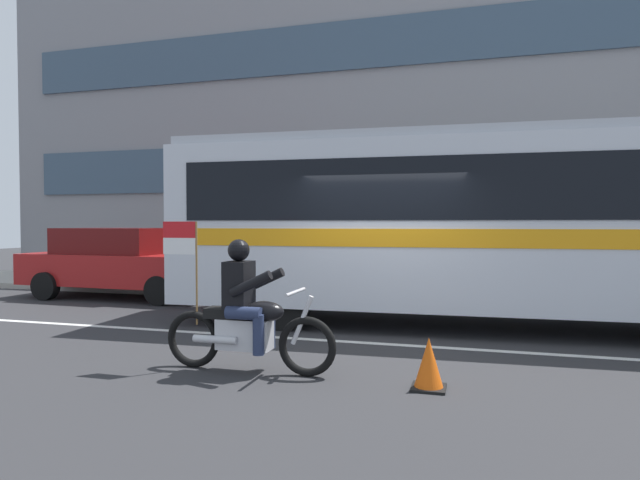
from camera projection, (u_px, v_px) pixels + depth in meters
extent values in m
plane|color=#2B2B2D|center=(384.00, 335.00, 8.46)|extent=(60.00, 60.00, 0.00)
cube|color=#A39E93|center=(418.00, 291.00, 13.36)|extent=(28.00, 3.80, 0.15)
cube|color=silver|center=(377.00, 343.00, 7.88)|extent=(26.60, 0.14, 0.01)
cube|color=gray|center=(427.00, 113.00, 15.41)|extent=(28.00, 0.80, 9.80)
cube|color=#384C60|center=(425.00, 163.00, 15.04)|extent=(25.76, 0.10, 1.40)
cube|color=#384C60|center=(426.00, 38.00, 14.93)|extent=(25.76, 0.10, 1.40)
cube|color=silver|center=(492.00, 225.00, 9.11)|extent=(10.86, 3.00, 2.70)
cube|color=black|center=(492.00, 192.00, 9.09)|extent=(10.00, 3.00, 0.96)
cube|color=orange|center=(492.00, 237.00, 9.11)|extent=(10.64, 3.02, 0.28)
cube|color=#ADB1BA|center=(493.00, 140.00, 9.06)|extent=(10.64, 2.86, 0.16)
cylinder|color=black|center=(281.00, 298.00, 8.94)|extent=(1.04, 0.30, 1.04)
torus|color=black|center=(307.00, 346.00, 6.19)|extent=(0.69, 0.09, 0.69)
torus|color=black|center=(193.00, 339.00, 6.59)|extent=(0.69, 0.09, 0.69)
cube|color=silver|center=(245.00, 334.00, 6.40)|extent=(0.64, 0.28, 0.36)
ellipsoid|color=black|center=(264.00, 311.00, 6.32)|extent=(0.48, 0.28, 0.24)
cube|color=black|center=(229.00, 313.00, 6.45)|extent=(0.56, 0.26, 0.12)
cylinder|color=silver|center=(302.00, 320.00, 6.20)|extent=(0.28, 0.06, 0.58)
cylinder|color=silver|center=(295.00, 292.00, 6.21)|extent=(0.04, 0.64, 0.04)
cylinder|color=silver|center=(215.00, 339.00, 6.33)|extent=(0.55, 0.09, 0.09)
cube|color=black|center=(239.00, 285.00, 6.40)|extent=(0.28, 0.36, 0.56)
sphere|color=black|center=(239.00, 250.00, 6.39)|extent=(0.26, 0.26, 0.26)
cylinder|color=#232D4C|center=(256.00, 308.00, 6.55)|extent=(0.42, 0.15, 0.15)
cylinder|color=#232D4C|center=(270.00, 329.00, 6.51)|extent=(0.13, 0.13, 0.46)
cylinder|color=#232D4C|center=(244.00, 313.00, 6.20)|extent=(0.42, 0.15, 0.15)
cylinder|color=#232D4C|center=(258.00, 335.00, 6.16)|extent=(0.13, 0.13, 0.46)
cylinder|color=black|center=(264.00, 280.00, 6.53)|extent=(0.52, 0.11, 0.32)
cylinder|color=black|center=(251.00, 284.00, 6.14)|extent=(0.52, 0.11, 0.32)
cylinder|color=olive|center=(197.00, 273.00, 6.55)|extent=(0.02, 0.02, 1.25)
cube|color=red|center=(179.00, 230.00, 6.60)|extent=(0.44, 0.02, 0.20)
cube|color=white|center=(179.00, 246.00, 6.60)|extent=(0.44, 0.02, 0.20)
cube|color=maroon|center=(124.00, 269.00, 12.76)|extent=(4.83, 1.95, 0.72)
cube|color=#560E0E|center=(115.00, 241.00, 12.80)|extent=(2.53, 1.66, 0.60)
cylinder|color=black|center=(159.00, 291.00, 11.54)|extent=(0.64, 0.22, 0.64)
cylinder|color=black|center=(45.00, 286.00, 12.36)|extent=(0.64, 0.22, 0.64)
cylinder|color=gold|center=(503.00, 283.00, 11.91)|extent=(0.22, 0.22, 0.58)
sphere|color=gold|center=(504.00, 267.00, 11.90)|extent=(0.20, 0.20, 0.20)
cylinder|color=gold|center=(504.00, 282.00, 11.77)|extent=(0.09, 0.10, 0.09)
cone|color=#EA590F|center=(429.00, 363.00, 5.72)|extent=(0.32, 0.32, 0.55)
cube|color=black|center=(429.00, 388.00, 5.73)|extent=(0.36, 0.36, 0.03)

